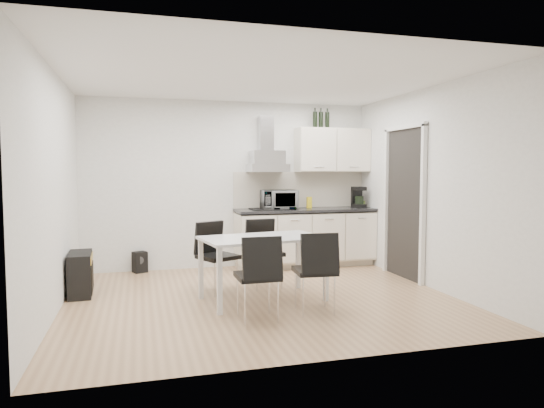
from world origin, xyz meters
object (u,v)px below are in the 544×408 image
(kitchenette, at_px, (307,214))
(chair_near_right, at_px, (315,272))
(chair_near_left, at_px, (257,277))
(chair_far_right, at_px, (265,254))
(floor_speaker, at_px, (140,262))
(guitar_amp, at_px, (80,274))
(chair_far_left, at_px, (218,258))
(dining_table, at_px, (263,244))

(kitchenette, distance_m, chair_near_right, 2.59)
(kitchenette, relative_size, chair_near_left, 2.86)
(chair_far_right, xyz_separation_m, chair_near_right, (0.24, -1.21, 0.00))
(chair_near_left, relative_size, floor_speaker, 2.83)
(chair_far_right, xyz_separation_m, guitar_amp, (-2.28, 0.22, -0.18))
(chair_far_left, distance_m, chair_near_right, 1.41)
(dining_table, distance_m, chair_near_right, 0.78)
(chair_near_right, distance_m, floor_speaker, 3.18)
(dining_table, height_order, guitar_amp, dining_table)
(chair_far_right, distance_m, guitar_amp, 2.29)
(dining_table, relative_size, floor_speaker, 4.85)
(guitar_amp, bearing_deg, chair_far_right, -8.27)
(kitchenette, height_order, chair_near_right, kitchenette)
(kitchenette, xyz_separation_m, chair_far_right, (-1.01, -1.22, -0.39))
(chair_near_right, bearing_deg, dining_table, 128.66)
(chair_far_left, height_order, chair_near_right, same)
(chair_far_left, bearing_deg, floor_speaker, -83.87)
(dining_table, distance_m, chair_near_left, 0.79)
(chair_far_left, height_order, chair_near_left, same)
(kitchenette, xyz_separation_m, chair_far_left, (-1.64, -1.33, -0.39))
(dining_table, relative_size, guitar_amp, 2.36)
(kitchenette, bearing_deg, chair_near_right, -107.65)
(dining_table, relative_size, chair_near_right, 1.71)
(kitchenette, height_order, chair_far_left, kitchenette)
(chair_far_left, height_order, chair_far_right, same)
(chair_near_right, bearing_deg, guitar_amp, 154.98)
(guitar_amp, bearing_deg, floor_speaker, 56.23)
(kitchenette, relative_size, floor_speaker, 8.10)
(dining_table, height_order, chair_near_right, chair_near_right)
(dining_table, bearing_deg, chair_near_right, -65.20)
(dining_table, xyz_separation_m, chair_far_left, (-0.45, 0.49, -0.23))
(chair_near_left, xyz_separation_m, chair_near_right, (0.66, 0.10, 0.00))
(chair_far_left, relative_size, chair_far_right, 1.00)
(chair_far_left, height_order, guitar_amp, chair_far_left)
(chair_near_left, bearing_deg, dining_table, 71.04)
(chair_far_right, bearing_deg, chair_near_right, 95.67)
(chair_near_right, bearing_deg, floor_speaker, 129.48)
(chair_far_left, bearing_deg, dining_table, 106.24)
(chair_near_right, height_order, guitar_amp, chair_near_right)
(chair_far_left, xyz_separation_m, chair_far_right, (0.63, 0.10, 0.00))
(chair_near_left, distance_m, guitar_amp, 2.41)
(kitchenette, height_order, dining_table, kitchenette)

